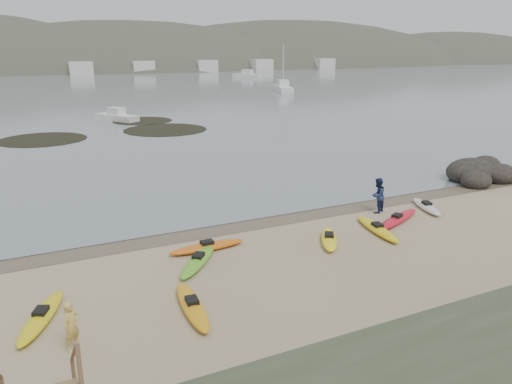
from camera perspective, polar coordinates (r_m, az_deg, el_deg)
ground at (r=26.11m, az=0.00°, el=-3.16°), size 600.00×600.00×0.00m
wet_sand at (r=25.86m, az=0.29°, el=-3.35°), size 60.00×60.00×0.00m
water at (r=322.42m, az=-24.77°, el=13.37°), size 1200.00×1200.00×0.00m
kayaks at (r=22.24m, az=3.90°, el=-6.31°), size 21.85×8.20×0.34m
person_west at (r=16.15m, az=-20.33°, el=-14.20°), size 0.68×0.65×1.57m
person_east at (r=27.71m, az=13.73°, el=-0.38°), size 1.17×1.08×1.93m
rock_cluster at (r=36.97m, az=24.22°, el=1.64°), size 5.33×3.93×1.83m
kelp_mats at (r=55.65m, az=-15.26°, el=6.80°), size 20.97×15.89×0.04m
moored_boats at (r=103.58m, az=-16.37°, el=11.21°), size 104.99×77.64×1.25m
far_hills at (r=223.20m, az=-13.02°, el=9.61°), size 550.00×135.00×80.00m
far_town at (r=168.10m, az=-20.79°, el=13.05°), size 199.00×5.00×4.00m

